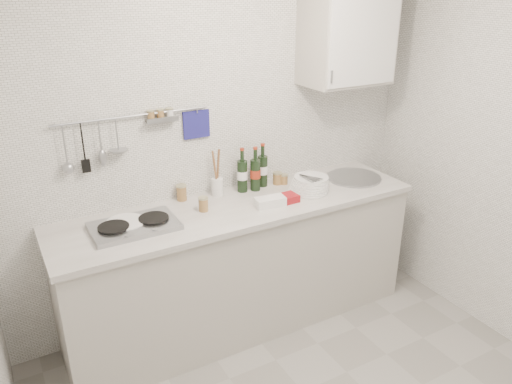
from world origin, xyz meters
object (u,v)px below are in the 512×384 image
at_px(plate_stack_sink, 310,184).
at_px(wine_bottles, 253,168).
at_px(plate_stack_hob, 125,224).
at_px(wall_cabinet, 348,32).
at_px(utensil_crock, 217,184).

relative_size(plate_stack_sink, wine_bottles, 0.96).
bearing_deg(plate_stack_hob, wall_cabinet, 2.81).
xyz_separation_m(wine_bottles, utensil_crock, (-0.27, 0.02, -0.08)).
bearing_deg(plate_stack_hob, utensil_crock, 13.98).
xyz_separation_m(wall_cabinet, utensil_crock, (-0.96, 0.09, -0.95)).
height_order(wall_cabinet, wine_bottles, wall_cabinet).
xyz_separation_m(wall_cabinet, wine_bottles, (-0.69, 0.07, -0.87)).
bearing_deg(utensil_crock, wall_cabinet, -5.34).
bearing_deg(wall_cabinet, wine_bottles, 174.45).
height_order(plate_stack_hob, plate_stack_sink, plate_stack_sink).
relative_size(plate_stack_hob, plate_stack_sink, 0.85).
bearing_deg(wine_bottles, plate_stack_sink, -33.82).
relative_size(wall_cabinet, wine_bottles, 2.26).
relative_size(plate_stack_hob, utensil_crock, 0.76).
distance_m(plate_stack_hob, utensil_crock, 0.71).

